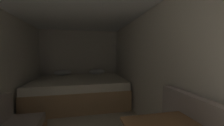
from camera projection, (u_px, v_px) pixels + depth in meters
The scene contains 4 objects.
wall_back at pixel (80, 62), 4.57m from camera, with size 2.62×0.05×2.12m, color beige.
wall_right at pixel (149, 70), 2.45m from camera, with size 0.05×4.84×2.12m, color beige.
ceiling_slab at pixel (75, 3), 2.10m from camera, with size 2.62×4.84×0.05m, color white.
bed at pixel (80, 90), 3.72m from camera, with size 2.40×1.71×0.84m.
Camera 1 is at (0.12, -0.39, 1.36)m, focal length 21.49 mm.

